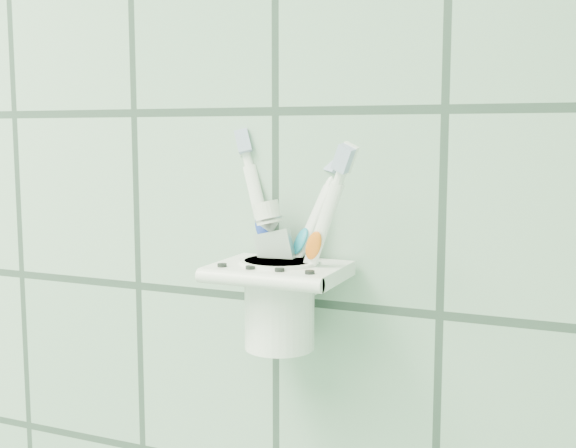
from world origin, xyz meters
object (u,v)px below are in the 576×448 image
(toothbrush_pink, at_px, (287,227))
(cup, at_px, (279,300))
(toothbrush_blue, at_px, (262,237))
(holder_bracket, at_px, (280,273))
(toothbrush_orange, at_px, (285,230))
(toothpaste_tube, at_px, (293,259))

(toothbrush_pink, bearing_deg, cup, -118.53)
(toothbrush_blue, bearing_deg, holder_bracket, 28.28)
(toothbrush_orange, bearing_deg, toothpaste_tube, -13.88)
(holder_bracket, distance_m, toothbrush_pink, 0.04)
(holder_bracket, height_order, cup, same)
(holder_bracket, relative_size, toothpaste_tube, 0.86)
(holder_bracket, xyz_separation_m, toothbrush_pink, (-0.00, 0.02, 0.04))
(holder_bracket, height_order, toothpaste_tube, toothpaste_tube)
(cup, bearing_deg, toothpaste_tube, 41.16)
(holder_bracket, distance_m, toothbrush_orange, 0.04)
(toothbrush_blue, xyz_separation_m, toothbrush_orange, (0.02, 0.02, 0.01))
(holder_bracket, bearing_deg, toothbrush_pink, 92.64)
(toothbrush_blue, bearing_deg, cup, 41.04)
(toothbrush_pink, distance_m, toothbrush_orange, 0.00)
(holder_bracket, distance_m, cup, 0.03)
(toothbrush_pink, height_order, toothbrush_blue, toothbrush_pink)
(toothbrush_orange, distance_m, toothpaste_tube, 0.03)
(holder_bracket, xyz_separation_m, toothbrush_blue, (-0.02, -0.00, 0.03))
(toothbrush_blue, bearing_deg, toothbrush_orange, 71.53)
(toothpaste_tube, bearing_deg, toothbrush_orange, 151.05)
(holder_bracket, relative_size, toothbrush_blue, 0.63)
(toothbrush_orange, relative_size, toothpaste_tube, 1.43)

